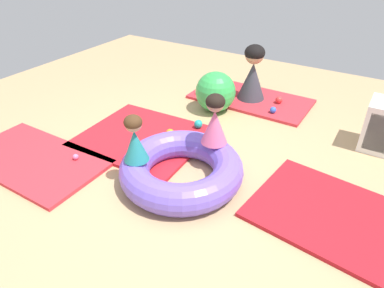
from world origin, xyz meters
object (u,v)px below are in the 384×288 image
at_px(play_ball_pink, 76,157).
at_px(play_ball_blue_second, 214,91).
at_px(inflatable_cushion, 181,169).
at_px(child_in_teal, 135,139).
at_px(play_ball_teal, 198,124).
at_px(play_ball_green, 221,87).
at_px(play_ball_orange, 170,133).
at_px(play_ball_red, 279,100).
at_px(exercise_ball_large, 215,92).
at_px(play_ball_blue, 273,110).
at_px(child_in_pink, 215,120).
at_px(adult_seated, 253,73).
at_px(play_ball_yellow, 198,92).

distance_m(play_ball_pink, play_ball_blue_second, 2.33).
xyz_separation_m(inflatable_cushion, play_ball_blue_second, (-0.69, 1.96, -0.06)).
distance_m(child_in_teal, play_ball_teal, 1.29).
distance_m(child_in_teal, play_ball_green, 2.51).
relative_size(play_ball_green, play_ball_pink, 1.11).
distance_m(play_ball_orange, play_ball_blue_second, 1.37).
bearing_deg(child_in_teal, play_ball_red, -70.67).
bearing_deg(play_ball_red, play_ball_blue_second, -167.52).
bearing_deg(exercise_ball_large, play_ball_red, 39.97).
bearing_deg(play_ball_orange, play_ball_blue, 56.44).
height_order(child_in_pink, adult_seated, child_in_pink).
distance_m(play_ball_green, play_ball_yellow, 0.40).
distance_m(play_ball_yellow, play_ball_red, 1.18).
xyz_separation_m(child_in_teal, play_ball_teal, (-0.04, 1.22, -0.43)).
relative_size(child_in_pink, play_ball_yellow, 7.42).
bearing_deg(play_ball_pink, play_ball_teal, 58.97).
xyz_separation_m(child_in_pink, play_ball_yellow, (-1.04, 1.44, -0.48)).
height_order(play_ball_yellow, play_ball_blue_second, play_ball_blue_second).
bearing_deg(play_ball_red, play_ball_yellow, -163.93).
bearing_deg(child_in_pink, adult_seated, 85.62).
bearing_deg(adult_seated, play_ball_pink, 129.80).
height_order(adult_seated, exercise_ball_large, adult_seated).
height_order(child_in_teal, play_ball_green, child_in_teal).
xyz_separation_m(play_ball_yellow, play_ball_red, (1.14, 0.33, 0.01)).
bearing_deg(play_ball_red, child_in_teal, -103.24).
relative_size(play_ball_yellow, exercise_ball_large, 0.13).
relative_size(play_ball_pink, play_ball_red, 0.64).
relative_size(play_ball_pink, play_ball_yellow, 0.90).
xyz_separation_m(play_ball_green, play_ball_pink, (-0.45, -2.51, -0.00)).
height_order(inflatable_cushion, play_ball_green, inflatable_cushion).
xyz_separation_m(child_in_pink, play_ball_pink, (-1.29, -0.72, -0.48)).
distance_m(child_in_pink, play_ball_green, 2.03).
bearing_deg(play_ball_yellow, play_ball_red, 16.07).
bearing_deg(play_ball_blue, exercise_ball_large, -160.64).
xyz_separation_m(play_ball_pink, play_ball_yellow, (0.25, 2.16, 0.00)).
distance_m(play_ball_yellow, play_ball_blue_second, 0.24).
bearing_deg(play_ball_yellow, adult_seated, 21.95).
bearing_deg(play_ball_blue, play_ball_yellow, 179.81).
bearing_deg(adult_seated, play_ball_red, -113.65).
xyz_separation_m(play_ball_pink, play_ball_blue_second, (0.45, 2.29, 0.02)).
xyz_separation_m(play_ball_green, play_ball_teal, (0.33, -1.22, 0.02)).
bearing_deg(child_in_pink, inflatable_cushion, -124.39).
relative_size(child_in_pink, play_ball_teal, 5.01).
distance_m(play_ball_pink, play_ball_teal, 1.50).
bearing_deg(exercise_ball_large, play_ball_blue, 19.36).
bearing_deg(inflatable_cushion, child_in_teal, -141.62).
distance_m(play_ball_teal, exercise_ball_large, 0.65).
bearing_deg(play_ball_blue_second, exercise_ball_large, -60.35).
bearing_deg(play_ball_pink, exercise_ball_large, 70.42).
distance_m(child_in_teal, play_ball_pink, 0.93).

